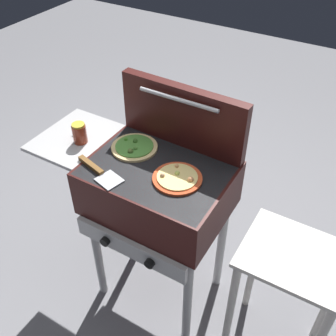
# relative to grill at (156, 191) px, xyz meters

# --- Properties ---
(ground_plane) EXTENTS (8.00, 8.00, 0.00)m
(ground_plane) POSITION_rel_grill_xyz_m (0.01, 0.00, -0.76)
(ground_plane) COLOR gray
(grill) EXTENTS (0.96, 0.53, 0.90)m
(grill) POSITION_rel_grill_xyz_m (0.00, 0.00, 0.00)
(grill) COLOR #38110F
(grill) RESTS_ON ground_plane
(grill_lid_open) EXTENTS (0.63, 0.09, 0.30)m
(grill_lid_open) POSITION_rel_grill_xyz_m (0.01, 0.22, 0.30)
(grill_lid_open) COLOR #38110F
(grill_lid_open) RESTS_ON grill
(pizza_cheese) EXTENTS (0.21, 0.21, 0.03)m
(pizza_cheese) POSITION_rel_grill_xyz_m (0.13, -0.02, 0.15)
(pizza_cheese) COLOR #C64723
(pizza_cheese) RESTS_ON grill
(pizza_veggie) EXTENTS (0.22, 0.22, 0.04)m
(pizza_veggie) POSITION_rel_grill_xyz_m (-0.16, 0.07, 0.15)
(pizza_veggie) COLOR #E0C17F
(pizza_veggie) RESTS_ON grill
(sauce_jar) EXTENTS (0.07, 0.07, 0.10)m
(sauce_jar) POSITION_rel_grill_xyz_m (-0.41, -0.02, 0.19)
(sauce_jar) COLOR maroon
(sauce_jar) RESTS_ON grill
(spatula) EXTENTS (0.27, 0.12, 0.02)m
(spatula) POSITION_rel_grill_xyz_m (-0.19, -0.16, 0.15)
(spatula) COLOR #B7BABF
(spatula) RESTS_ON grill
(prep_table) EXTENTS (0.44, 0.36, 0.72)m
(prep_table) POSITION_rel_grill_xyz_m (0.67, 0.00, -0.24)
(prep_table) COLOR beige
(prep_table) RESTS_ON ground_plane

